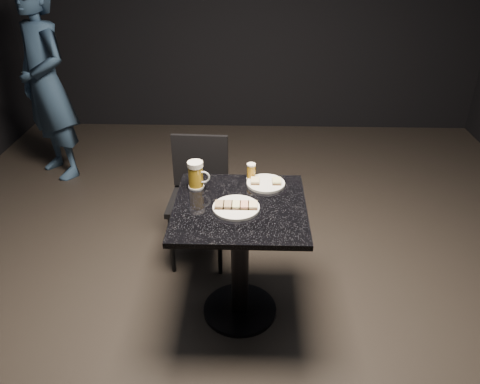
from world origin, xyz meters
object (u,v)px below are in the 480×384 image
Objects in this scene: plate_large at (236,208)px; beer_mug at (196,175)px; chair at (199,192)px; patron at (46,84)px; table at (240,243)px; beer_tumbler at (251,171)px; plate_small at (266,183)px.

plate_large is 0.33m from beer_mug.
chair reaches higher than plate_large.
patron reaches higher than beer_mug.
table is 0.42m from beer_tumbler.
table is (-0.14, -0.23, -0.25)m from plate_small.
beer_mug is 1.61× the size of beer_tumbler.
chair reaches higher than beer_tumbler.
beer_tumbler reaches higher than plate_small.
table is (0.02, 0.03, -0.25)m from plate_large.
beer_mug reaches higher than beer_tumbler.
table is at bearing -6.45° from patron.
beer_mug is at bearing -173.63° from plate_small.
beer_tumbler is at bearing 77.28° from plate_large.
plate_large is 1.13× the size of plate_small.
plate_large and plate_small have the same top height.
table is at bearing -121.27° from plate_small.
beer_tumbler is (0.07, 0.33, 0.04)m from plate_large.
plate_large is 1.55× the size of beer_mug.
beer_tumbler is (1.78, -1.49, -0.05)m from patron.
beer_mug is at bearing 136.06° from plate_large.
beer_mug reaches higher than plate_small.
table is (1.72, -1.79, -0.34)m from patron.
patron is 1.91m from chair.
table is 0.65m from chair.
chair reaches higher than table.
plate_large is at bearing -118.23° from table.
table is 0.88× the size of chair.
chair is at bearing 113.82° from plate_large.
plate_large is 0.33× the size of table.
table is at bearing -37.01° from beer_mug.
plate_small is at bearing -0.26° from patron.
plate_small is 0.37m from table.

